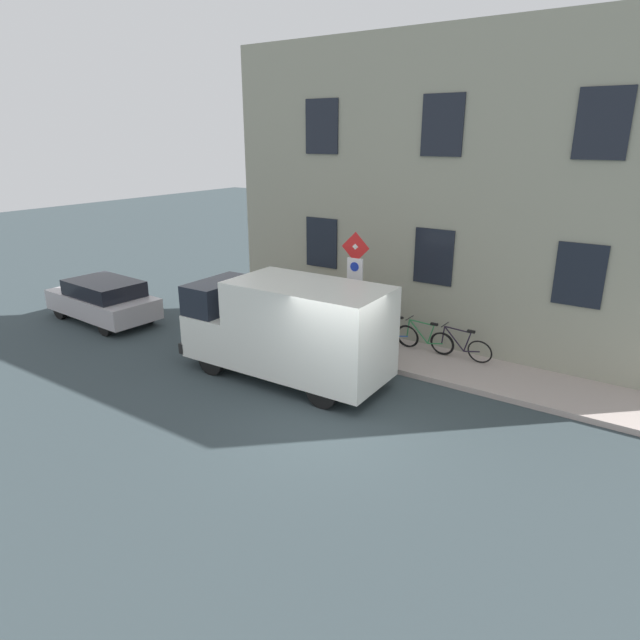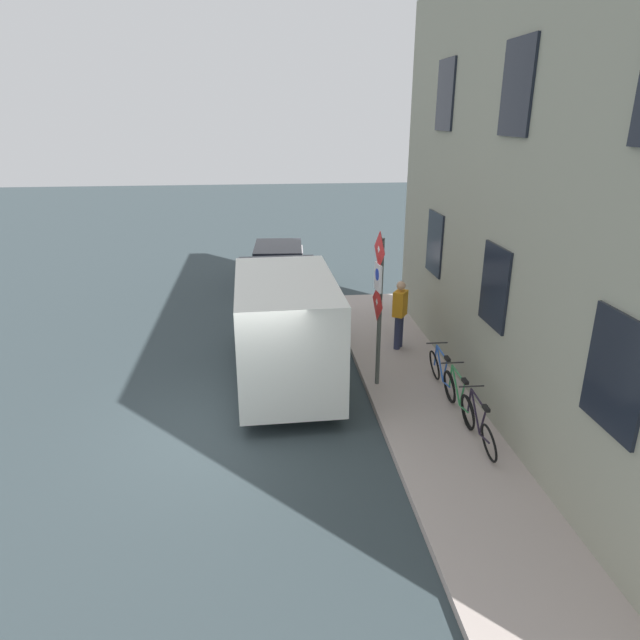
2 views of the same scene
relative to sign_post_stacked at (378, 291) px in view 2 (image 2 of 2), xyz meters
name	(u,v)px [view 2 (image 2 of 2)]	position (x,y,z in m)	size (l,w,h in m)	color
ground_plane	(241,429)	(-2.85, -1.35, -2.23)	(80.00, 80.00, 0.00)	#313C40
sidewalk_slab	(430,416)	(0.84, -1.35, -2.16)	(2.08, 15.26, 0.14)	#AC9E97
building_facade	(525,203)	(2.22, -1.35, 1.95)	(0.75, 13.26, 8.36)	gray
sign_post_stacked	(378,291)	(0.00, 0.00, 0.00)	(0.16, 0.56, 3.21)	#474C47
delivery_van	(284,323)	(-1.90, 0.73, -0.89)	(2.13, 5.38, 2.50)	white
parked_hatchback	(279,263)	(-1.76, 8.40, -1.49)	(1.99, 4.10, 1.38)	#B6B0B4
bicycle_black	(478,424)	(1.33, -2.47, -1.72)	(0.46, 1.71, 0.89)	black
bicycle_green	(458,397)	(1.33, -1.45, -1.72)	(0.46, 1.71, 0.89)	black
bicycle_blue	(442,374)	(1.33, -0.43, -1.72)	(0.46, 1.71, 0.89)	black
pedestrian	(400,312)	(0.97, 1.90, -1.16)	(0.44, 0.48, 1.72)	#262B47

